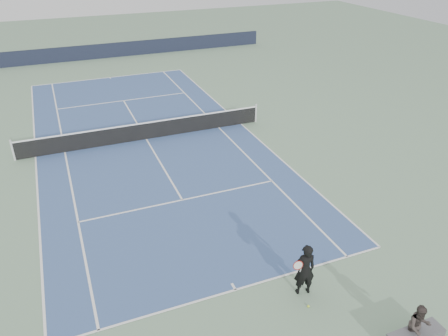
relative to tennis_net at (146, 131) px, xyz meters
name	(u,v)px	position (x,y,z in m)	size (l,w,h in m)	color
ground	(146,139)	(0.00, 0.00, -0.50)	(80.00, 80.00, 0.00)	gray
court_surface	(146,139)	(0.00, 0.00, -0.50)	(10.97, 23.77, 0.01)	#385285
tennis_net	(146,131)	(0.00, 0.00, 0.00)	(12.90, 0.10, 1.07)	silver
windscreen_far	(98,52)	(0.00, 17.88, 0.10)	(30.00, 0.25, 1.20)	black
tennis_player	(305,269)	(1.86, -12.71, 0.39)	(0.82, 0.60, 1.78)	black
tennis_ball	(308,306)	(1.71, -13.32, -0.47)	(0.07, 0.07, 0.07)	#CFE82F
spectator_bench	(417,332)	(3.58, -15.51, -0.01)	(1.63, 0.90, 1.37)	#505055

